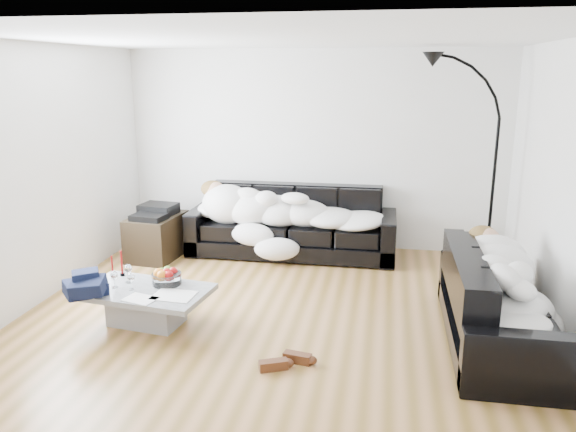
% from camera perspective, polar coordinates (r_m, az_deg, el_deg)
% --- Properties ---
extents(ground, '(5.00, 5.00, 0.00)m').
position_cam_1_polar(ground, '(5.68, -0.54, -9.59)').
color(ground, brown).
rests_on(ground, ground).
extents(wall_back, '(5.00, 0.02, 2.60)m').
position_cam_1_polar(wall_back, '(7.47, 2.64, 6.69)').
color(wall_back, silver).
rests_on(wall_back, ground).
extents(wall_left, '(0.02, 4.50, 2.60)m').
position_cam_1_polar(wall_left, '(6.24, -23.82, 3.89)').
color(wall_left, silver).
rests_on(wall_left, ground).
extents(wall_right, '(0.02, 4.50, 2.60)m').
position_cam_1_polar(wall_right, '(5.42, 26.43, 2.14)').
color(wall_right, silver).
rests_on(wall_right, ground).
extents(ceiling, '(5.00, 5.00, 0.00)m').
position_cam_1_polar(ceiling, '(5.19, -0.61, 17.63)').
color(ceiling, white).
rests_on(ceiling, ground).
extents(sofa_back, '(2.64, 0.91, 0.86)m').
position_cam_1_polar(sofa_back, '(7.24, 0.42, -0.58)').
color(sofa_back, black).
rests_on(sofa_back, ground).
extents(sofa_right, '(0.84, 1.96, 0.79)m').
position_cam_1_polar(sofa_right, '(5.23, 20.71, -8.02)').
color(sofa_right, black).
rests_on(sofa_right, ground).
extents(sleeper_back, '(2.23, 0.77, 0.45)m').
position_cam_1_polar(sleeper_back, '(7.13, 0.36, 0.96)').
color(sleeper_back, white).
rests_on(sleeper_back, sofa_back).
extents(sleeper_right, '(0.71, 1.68, 0.41)m').
position_cam_1_polar(sleeper_right, '(5.15, 20.93, -5.67)').
color(sleeper_right, white).
rests_on(sleeper_right, sofa_right).
extents(teal_cushion, '(0.42, 0.38, 0.20)m').
position_cam_1_polar(teal_cushion, '(5.68, 19.34, -2.67)').
color(teal_cushion, '#0A4C49').
rests_on(teal_cushion, sofa_right).
extents(coffee_table, '(1.26, 0.84, 0.34)m').
position_cam_1_polar(coffee_table, '(5.51, -14.20, -8.87)').
color(coffee_table, '#939699').
rests_on(coffee_table, ground).
extents(fruit_bowl, '(0.33, 0.33, 0.17)m').
position_cam_1_polar(fruit_bowl, '(5.49, -12.23, -5.93)').
color(fruit_bowl, white).
rests_on(fruit_bowl, coffee_table).
extents(wine_glass_a, '(0.09, 0.09, 0.18)m').
position_cam_1_polar(wine_glass_a, '(5.62, -15.92, -5.64)').
color(wine_glass_a, white).
rests_on(wine_glass_a, coffee_table).
extents(wine_glass_b, '(0.08, 0.08, 0.16)m').
position_cam_1_polar(wine_glass_b, '(5.53, -17.23, -6.18)').
color(wine_glass_b, white).
rests_on(wine_glass_b, coffee_table).
extents(wine_glass_c, '(0.08, 0.08, 0.16)m').
position_cam_1_polar(wine_glass_c, '(5.43, -15.65, -6.43)').
color(wine_glass_c, white).
rests_on(wine_glass_c, coffee_table).
extents(candle_left, '(0.05, 0.05, 0.23)m').
position_cam_1_polar(candle_left, '(5.77, -17.42, -4.99)').
color(candle_left, maroon).
rests_on(candle_left, coffee_table).
extents(candle_right, '(0.05, 0.05, 0.26)m').
position_cam_1_polar(candle_right, '(5.80, -16.54, -4.64)').
color(candle_right, maroon).
rests_on(candle_right, coffee_table).
extents(newspaper_a, '(0.39, 0.31, 0.01)m').
position_cam_1_polar(newspaper_a, '(5.23, -11.54, -7.88)').
color(newspaper_a, silver).
rests_on(newspaper_a, coffee_table).
extents(newspaper_b, '(0.33, 0.27, 0.01)m').
position_cam_1_polar(newspaper_b, '(5.22, -14.78, -8.12)').
color(newspaper_b, silver).
rests_on(newspaper_b, coffee_table).
extents(navy_jacket, '(0.48, 0.45, 0.19)m').
position_cam_1_polar(navy_jacket, '(5.38, -19.78, -5.92)').
color(navy_jacket, black).
rests_on(navy_jacket, coffee_table).
extents(shoes, '(0.44, 0.36, 0.09)m').
position_cam_1_polar(shoes, '(4.69, -0.33, -14.52)').
color(shoes, '#472311').
rests_on(shoes, ground).
extents(av_cabinet, '(0.62, 0.84, 0.55)m').
position_cam_1_polar(av_cabinet, '(7.34, -13.17, -2.03)').
color(av_cabinet, black).
rests_on(av_cabinet, ground).
extents(stereo, '(0.48, 0.39, 0.13)m').
position_cam_1_polar(stereo, '(7.26, -13.32, 0.52)').
color(stereo, black).
rests_on(stereo, av_cabinet).
extents(floor_lamp, '(0.85, 0.44, 2.22)m').
position_cam_1_polar(floor_lamp, '(6.86, 20.16, 3.49)').
color(floor_lamp, black).
rests_on(floor_lamp, ground).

